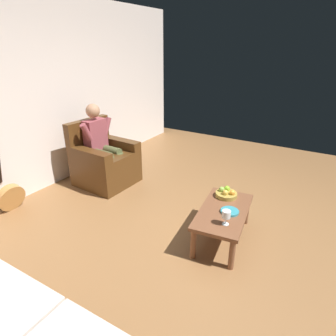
# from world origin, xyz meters

# --- Properties ---
(ground_plane) EXTENTS (7.13, 7.13, 0.00)m
(ground_plane) POSITION_xyz_m (0.00, 0.00, 0.00)
(ground_plane) COLOR brown
(wall_back) EXTENTS (6.34, 0.06, 2.76)m
(wall_back) POSITION_xyz_m (0.00, -2.87, 1.38)
(wall_back) COLOR silver
(wall_back) RESTS_ON ground
(armchair) EXTENTS (0.84, 0.85, 1.00)m
(armchair) POSITION_xyz_m (-0.27, -2.16, 0.35)
(armchair) COLOR #492C13
(armchair) RESTS_ON ground
(person_seated) EXTENTS (0.61, 0.56, 1.26)m
(person_seated) POSITION_xyz_m (-0.27, -2.18, 0.68)
(person_seated) COLOR brown
(person_seated) RESTS_ON ground
(coffee_table) EXTENTS (1.02, 0.62, 0.39)m
(coffee_table) POSITION_xyz_m (0.15, 0.01, 0.33)
(coffee_table) COLOR brown
(coffee_table) RESTS_ON ground
(guitar) EXTENTS (0.37, 0.31, 1.01)m
(guitar) POSITION_xyz_m (1.02, -2.67, 0.22)
(guitar) COLOR #AF783D
(guitar) RESTS_ON ground
(wine_glass_near) EXTENTS (0.09, 0.09, 0.16)m
(wine_glass_near) POSITION_xyz_m (0.41, 0.12, 0.50)
(wine_glass_near) COLOR silver
(wine_glass_near) RESTS_ON coffee_table
(fruit_bowl) EXTENTS (0.26, 0.26, 0.11)m
(fruit_bowl) POSITION_xyz_m (-0.15, -0.08, 0.43)
(fruit_bowl) COLOR olive
(fruit_bowl) RESTS_ON coffee_table
(decorative_dish) EXTENTS (0.20, 0.20, 0.02)m
(decorative_dish) POSITION_xyz_m (0.17, 0.08, 0.40)
(decorative_dish) COLOR teal
(decorative_dish) RESTS_ON coffee_table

